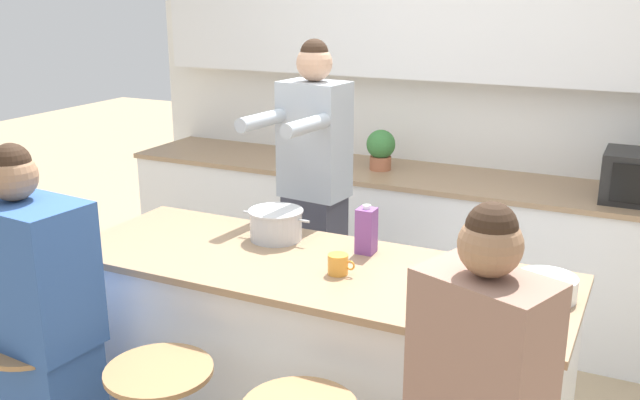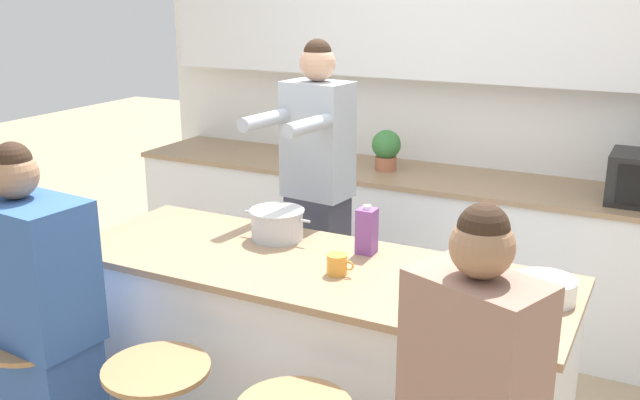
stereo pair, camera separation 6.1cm
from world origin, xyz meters
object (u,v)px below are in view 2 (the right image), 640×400
object	(u,v)px
kitchen_island	(312,362)
person_cooking	(317,212)
potted_plant	(386,148)
cooking_pot	(277,224)
coffee_cup_far	(337,264)
person_wrapped_blanket	(34,338)
juice_carton	(367,231)
fruit_bowl	(545,289)
coffee_cup_near	(434,277)

from	to	relation	value
kitchen_island	person_cooking	xyz separation A→B (m)	(-0.34, 0.71, 0.42)
kitchen_island	potted_plant	distance (m)	1.72
potted_plant	person_cooking	bearing A→B (deg)	-91.31
person_cooking	cooking_pot	bearing A→B (deg)	-76.47
person_cooking	coffee_cup_far	bearing A→B (deg)	-51.33
coffee_cup_far	person_wrapped_blanket	bearing A→B (deg)	-148.07
juice_carton	cooking_pot	bearing A→B (deg)	-177.39
fruit_bowl	potted_plant	world-z (taller)	potted_plant
person_wrapped_blanket	person_cooking	bearing A→B (deg)	74.73
kitchen_island	coffee_cup_near	xyz separation A→B (m)	(0.52, 0.00, 0.49)
coffee_cup_far	potted_plant	distance (m)	1.71
person_cooking	coffee_cup_near	distance (m)	1.12
person_wrapped_blanket	coffee_cup_near	world-z (taller)	person_wrapped_blanket
coffee_cup_near	potted_plant	bearing A→B (deg)	117.95
coffee_cup_near	juice_carton	xyz separation A→B (m)	(-0.37, 0.21, 0.06)
person_wrapped_blanket	potted_plant	xyz separation A→B (m)	(0.54, 2.27, 0.36)
coffee_cup_near	coffee_cup_far	size ratio (longest dim) A/B	1.05
person_cooking	coffee_cup_far	distance (m)	0.90
person_wrapped_blanket	fruit_bowl	size ratio (longest dim) A/B	6.73
person_wrapped_blanket	juice_carton	bearing A→B (deg)	46.70
fruit_bowl	juice_carton	bearing A→B (deg)	169.65
person_wrapped_blanket	cooking_pot	xyz separation A→B (m)	(0.59, 0.87, 0.30)
person_cooking	coffee_cup_near	size ratio (longest dim) A/B	14.91
cooking_pot	coffee_cup_far	size ratio (longest dim) A/B	2.94
person_wrapped_blanket	coffee_cup_near	bearing A→B (deg)	31.51
coffee_cup_near	juice_carton	world-z (taller)	juice_carton
potted_plant	cooking_pot	bearing A→B (deg)	-88.10
fruit_bowl	juice_carton	world-z (taller)	juice_carton
person_cooking	person_wrapped_blanket	world-z (taller)	person_cooking
coffee_cup_far	potted_plant	world-z (taller)	potted_plant
person_cooking	cooking_pot	distance (m)	0.53
juice_carton	person_wrapped_blanket	bearing A→B (deg)	-138.64
kitchen_island	coffee_cup_far	distance (m)	0.51
kitchen_island	person_wrapped_blanket	distance (m)	1.12
person_cooking	potted_plant	size ratio (longest dim) A/B	7.07
coffee_cup_far	coffee_cup_near	bearing A→B (deg)	8.08
cooking_pot	fruit_bowl	xyz separation A→B (m)	(1.19, -0.12, -0.03)
potted_plant	coffee_cup_near	bearing A→B (deg)	-62.05
coffee_cup_near	coffee_cup_far	world-z (taller)	coffee_cup_far
fruit_bowl	coffee_cup_near	xyz separation A→B (m)	(-0.39, -0.07, -0.00)
cooking_pot	potted_plant	bearing A→B (deg)	91.90
kitchen_island	person_wrapped_blanket	bearing A→B (deg)	-141.80
coffee_cup_near	juice_carton	bearing A→B (deg)	150.25
potted_plant	coffee_cup_far	bearing A→B (deg)	-74.23
person_wrapped_blanket	cooking_pot	bearing A→B (deg)	61.39
kitchen_island	juice_carton	distance (m)	0.61
kitchen_island	cooking_pot	world-z (taller)	cooking_pot
kitchen_island	cooking_pot	distance (m)	0.62
person_wrapped_blanket	juice_carton	size ratio (longest dim) A/B	6.94
person_wrapped_blanket	coffee_cup_far	xyz separation A→B (m)	(1.00, 0.63, 0.27)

